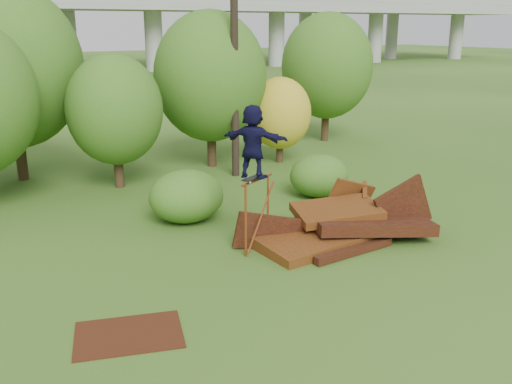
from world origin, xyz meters
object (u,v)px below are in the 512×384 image
scrap_pile (341,225)px  utility_pole (234,31)px  skater (253,141)px  flat_plate (129,335)px

scrap_pile → utility_pole: 8.99m
skater → scrap_pile: bearing=-134.8°
flat_plate → utility_pole: size_ratio=0.19×
utility_pole → skater: bearing=-114.7°
skater → flat_plate: bearing=82.9°
utility_pole → scrap_pile: bearing=-95.4°
skater → flat_plate: 5.53m
scrap_pile → utility_pole: utility_pole is taller
scrap_pile → skater: 3.62m
flat_plate → utility_pole: utility_pole is taller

